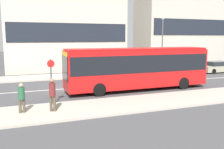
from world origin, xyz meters
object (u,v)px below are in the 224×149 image
parked_car_0 (179,69)px  pedestrian_near_stop (22,96)px  city_bus (138,66)px  pedestrian_down_pavement (52,93)px  bus_stop_sign (51,78)px  parked_car_1 (218,67)px  street_lamp (162,38)px

parked_car_0 → pedestrian_near_stop: 19.12m
city_bus → pedestrian_near_stop: 9.57m
city_bus → parked_car_0: size_ratio=2.56×
pedestrian_down_pavement → bus_stop_sign: 1.60m
city_bus → parked_car_1: size_ratio=2.52×
pedestrian_near_stop → pedestrian_down_pavement: pedestrian_down_pavement is taller
pedestrian_near_stop → pedestrian_down_pavement: size_ratio=0.88×
pedestrian_near_stop → bus_stop_sign: (1.72, 1.20, 0.70)m
city_bus → street_lamp: bearing=53.2°
bus_stop_sign → parked_car_0: bearing=28.7°
pedestrian_down_pavement → bus_stop_sign: size_ratio=0.66×
parked_car_1 → pedestrian_down_pavement: (-20.59, -9.66, 0.55)m
parked_car_1 → pedestrian_down_pavement: pedestrian_down_pavement is taller
city_bus → parked_car_0: city_bus is taller
parked_car_0 → street_lamp: 4.11m
parked_car_0 → street_lamp: (-0.95, 2.04, 3.43)m
pedestrian_down_pavement → parked_car_0: bearing=52.4°
pedestrian_near_stop → bus_stop_sign: 2.21m
parked_car_0 → pedestrian_down_pavement: (-15.07, -9.69, 0.55)m
pedestrian_down_pavement → bus_stop_sign: bearing=104.3°
city_bus → pedestrian_near_stop: city_bus is taller
parked_car_0 → pedestrian_down_pavement: size_ratio=2.47×
bus_stop_sign → pedestrian_down_pavement: bearing=-95.4°
parked_car_1 → bus_stop_sign: bearing=-158.3°
street_lamp → bus_stop_sign: bearing=-143.8°
bus_stop_sign → pedestrian_near_stop: bearing=-145.3°
parked_car_0 → pedestrian_down_pavement: 17.92m
street_lamp → pedestrian_down_pavement: bearing=-140.3°
pedestrian_near_stop → pedestrian_down_pavement: bearing=162.7°
parked_car_0 → parked_car_1: (5.52, -0.03, 0.00)m
pedestrian_near_stop → street_lamp: street_lamp is taller
street_lamp → parked_car_0: bearing=-65.1°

